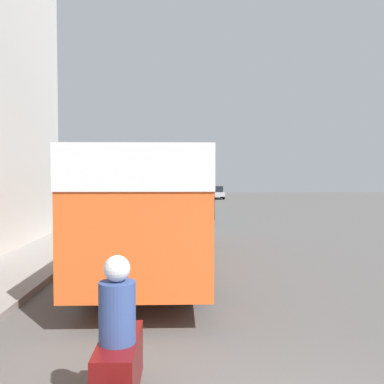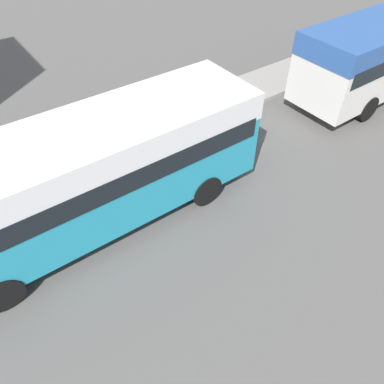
# 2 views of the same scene
# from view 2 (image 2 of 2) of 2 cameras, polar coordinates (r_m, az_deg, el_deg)

# --- Properties ---
(bus_following) EXTENTS (2.57, 9.52, 3.13)m
(bus_following) POSITION_cam_2_polar(r_m,az_deg,el_deg) (9.80, -15.72, 3.61)
(bus_following) COLOR teal
(bus_following) RESTS_ON ground_plane
(pedestrian_near_curb) EXTENTS (0.33, 0.33, 1.80)m
(pedestrian_near_curb) POSITION_cam_2_polar(r_m,az_deg,el_deg) (19.74, 19.13, 20.82)
(pedestrian_near_curb) COLOR #232838
(pedestrian_near_curb) RESTS_ON sidewalk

